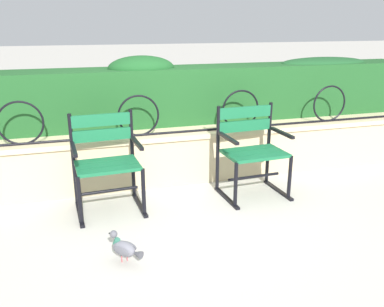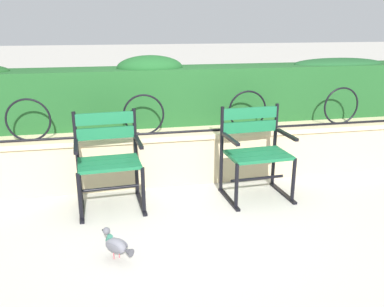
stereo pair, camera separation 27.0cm
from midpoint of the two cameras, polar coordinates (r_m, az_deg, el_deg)
name	(u,v)px [view 2 (the right image)]	position (r m, az deg, el deg)	size (l,w,h in m)	color
ground_plane	(195,216)	(3.66, 2.52, -8.80)	(60.00, 60.00, 0.00)	#BCB7AD
stone_wall	(177,156)	(4.36, -0.34, -0.35)	(6.50, 0.41, 0.55)	#C6B289
iron_arch_fence	(149,118)	(4.12, -4.13, 5.02)	(5.98, 0.02, 0.42)	black
hedge_row	(170,92)	(4.64, -1.44, 8.58)	(6.37, 0.55, 0.76)	#1E5123
park_chair_left	(108,158)	(3.76, -9.71, -0.64)	(0.62, 0.55, 0.88)	#19663D
park_chair_right	(255,150)	(4.00, 10.79, 0.50)	(0.64, 0.55, 0.88)	#19663D
pigeon_near_chairs	(116,245)	(3.03, -8.05, -12.67)	(0.23, 0.24, 0.22)	slate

